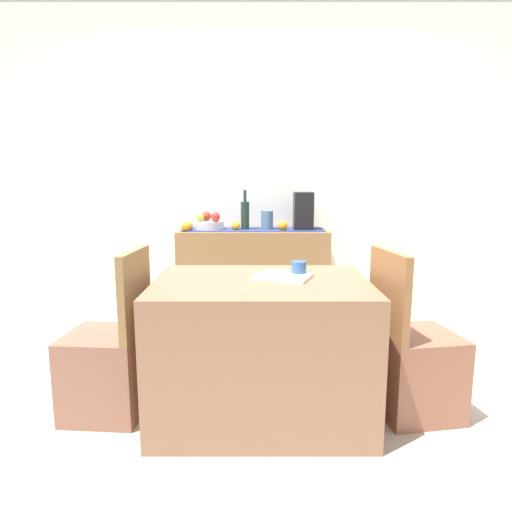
# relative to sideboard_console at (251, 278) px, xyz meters

# --- Properties ---
(ground_plane) EXTENTS (6.40, 6.40, 0.02)m
(ground_plane) POSITION_rel_sideboard_console_xyz_m (0.08, -0.92, -0.43)
(ground_plane) COLOR beige
(ground_plane) RESTS_ON ground
(room_wall_rear) EXTENTS (6.40, 0.06, 2.70)m
(room_wall_rear) POSITION_rel_sideboard_console_xyz_m (0.08, 0.26, 0.93)
(room_wall_rear) COLOR white
(room_wall_rear) RESTS_ON ground
(sideboard_console) EXTENTS (1.26, 0.42, 0.83)m
(sideboard_console) POSITION_rel_sideboard_console_xyz_m (0.00, 0.00, 0.00)
(sideboard_console) COLOR olive
(sideboard_console) RESTS_ON ground
(table_runner) EXTENTS (1.19, 0.32, 0.01)m
(table_runner) POSITION_rel_sideboard_console_xyz_m (0.00, 0.00, 0.42)
(table_runner) COLOR navy
(table_runner) RESTS_ON sideboard_console
(fruit_bowl) EXTENTS (0.24, 0.24, 0.07)m
(fruit_bowl) POSITION_rel_sideboard_console_xyz_m (-0.37, 0.00, 0.46)
(fruit_bowl) COLOR silver
(fruit_bowl) RESTS_ON table_runner
(apple_center) EXTENTS (0.08, 0.08, 0.08)m
(apple_center) POSITION_rel_sideboard_console_xyz_m (-0.32, -0.03, 0.53)
(apple_center) COLOR red
(apple_center) RESTS_ON fruit_bowl
(apple_front) EXTENTS (0.07, 0.07, 0.07)m
(apple_front) POSITION_rel_sideboard_console_xyz_m (-0.32, 0.05, 0.52)
(apple_front) COLOR #AF2A26
(apple_front) RESTS_ON fruit_bowl
(apple_right) EXTENTS (0.08, 0.08, 0.08)m
(apple_right) POSITION_rel_sideboard_console_xyz_m (-0.40, 0.06, 0.53)
(apple_right) COLOR #A53222
(apple_right) RESTS_ON fruit_bowl
(apple_upper) EXTENTS (0.07, 0.07, 0.07)m
(apple_upper) POSITION_rel_sideboard_console_xyz_m (-0.44, -0.00, 0.52)
(apple_upper) COLOR #96AD2E
(apple_upper) RESTS_ON fruit_bowl
(wine_bottle) EXTENTS (0.07, 0.07, 0.33)m
(wine_bottle) POSITION_rel_sideboard_console_xyz_m (-0.07, 0.00, 0.54)
(wine_bottle) COLOR #1E3227
(wine_bottle) RESTS_ON sideboard_console
(coffee_maker) EXTENTS (0.16, 0.18, 0.32)m
(coffee_maker) POSITION_rel_sideboard_console_xyz_m (0.42, 0.00, 0.57)
(coffee_maker) COLOR black
(coffee_maker) RESTS_ON sideboard_console
(ceramic_vase) EXTENTS (0.10, 0.10, 0.16)m
(ceramic_vase) POSITION_rel_sideboard_console_xyz_m (0.12, 0.00, 0.50)
(ceramic_vase) COLOR slate
(ceramic_vase) RESTS_ON sideboard_console
(orange_loose_far) EXTENTS (0.08, 0.08, 0.08)m
(orange_loose_far) POSITION_rel_sideboard_console_xyz_m (0.25, -0.06, 0.46)
(orange_loose_far) COLOR orange
(orange_loose_far) RESTS_ON sideboard_console
(orange_loose_end) EXTENTS (0.07, 0.07, 0.07)m
(orange_loose_end) POSITION_rel_sideboard_console_xyz_m (-0.15, -0.04, 0.45)
(orange_loose_end) COLOR orange
(orange_loose_end) RESTS_ON sideboard_console
(orange_loose_mid) EXTENTS (0.08, 0.08, 0.08)m
(orange_loose_mid) POSITION_rel_sideboard_console_xyz_m (-0.55, -0.12, 0.45)
(orange_loose_mid) COLOR orange
(orange_loose_mid) RESTS_ON sideboard_console
(orange_loose_near_bowl) EXTENTS (0.07, 0.07, 0.07)m
(orange_loose_near_bowl) POSITION_rel_sideboard_console_xyz_m (-0.54, -0.02, 0.45)
(orange_loose_near_bowl) COLOR orange
(orange_loose_near_bowl) RESTS_ON sideboard_console
(dining_table) EXTENTS (1.12, 0.81, 0.74)m
(dining_table) POSITION_rel_sideboard_console_xyz_m (0.05, -1.51, -0.05)
(dining_table) COLOR #8D6449
(dining_table) RESTS_ON ground
(open_book) EXTENTS (0.34, 0.30, 0.02)m
(open_book) POSITION_rel_sideboard_console_xyz_m (0.17, -1.46, 0.33)
(open_book) COLOR white
(open_book) RESTS_ON dining_table
(coffee_cup) EXTENTS (0.08, 0.08, 0.08)m
(coffee_cup) POSITION_rel_sideboard_console_xyz_m (0.26, -1.40, 0.37)
(coffee_cup) COLOR #2E5690
(coffee_cup) RESTS_ON dining_table
(chair_near_window) EXTENTS (0.43, 0.43, 0.90)m
(chair_near_window) POSITION_rel_sideboard_console_xyz_m (-0.77, -1.51, -0.15)
(chair_near_window) COLOR #895B49
(chair_near_window) RESTS_ON ground
(chair_by_corner) EXTENTS (0.46, 0.46, 0.90)m
(chair_by_corner) POSITION_rel_sideboard_console_xyz_m (0.87, -1.51, -0.15)
(chair_by_corner) COLOR #935B46
(chair_by_corner) RESTS_ON ground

